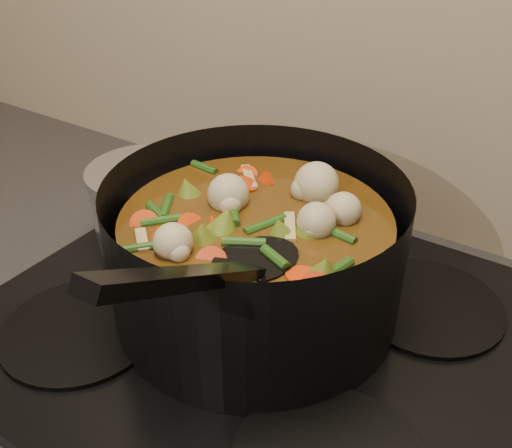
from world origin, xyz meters
The scene contains 3 objects.
stovetop centered at (0.00, 1.93, 0.92)m, with size 0.62×0.54×0.03m.
stockpot centered at (-0.02, 1.95, 1.01)m, with size 0.38×0.47×0.25m.
saucepan centered at (-0.22, 1.99, 0.99)m, with size 0.16×0.16×0.13m.
Camera 1 is at (0.28, 1.50, 1.39)m, focal length 40.00 mm.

